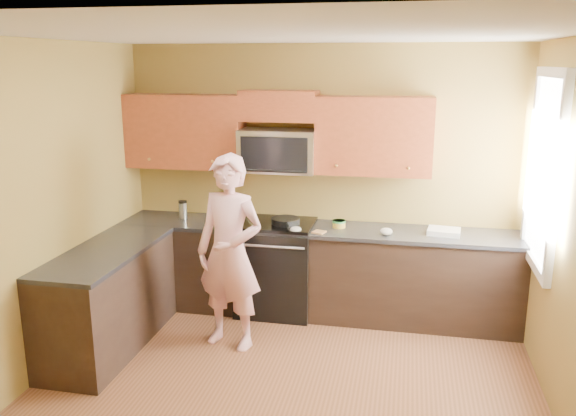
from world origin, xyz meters
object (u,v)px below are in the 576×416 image
(stove, at_px, (276,267))
(frying_pan, at_px, (286,224))
(woman, at_px, (230,253))
(butter_tub, at_px, (339,227))
(microwave, at_px, (279,171))
(travel_mug, at_px, (183,218))

(stove, bearing_deg, frying_pan, -20.50)
(woman, xyz_separation_m, butter_tub, (0.87, 0.86, 0.04))
(stove, height_order, woman, woman)
(woman, distance_m, frying_pan, 0.85)
(frying_pan, distance_m, butter_tub, 0.53)
(stove, distance_m, microwave, 0.98)
(stove, relative_size, frying_pan, 1.91)
(butter_tub, height_order, travel_mug, travel_mug)
(microwave, xyz_separation_m, butter_tub, (0.63, -0.08, -0.53))
(travel_mug, bearing_deg, woman, -48.51)
(stove, height_order, butter_tub, butter_tub)
(microwave, height_order, travel_mug, microwave)
(woman, bearing_deg, travel_mug, 145.14)
(stove, relative_size, travel_mug, 5.02)
(frying_pan, bearing_deg, travel_mug, 156.49)
(frying_pan, height_order, butter_tub, frying_pan)
(stove, xyz_separation_m, frying_pan, (0.11, -0.04, 0.47))
(frying_pan, relative_size, butter_tub, 3.80)
(microwave, bearing_deg, butter_tub, -7.30)
(woman, bearing_deg, microwave, 89.56)
(microwave, relative_size, travel_mug, 4.02)
(butter_tub, bearing_deg, woman, -135.27)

